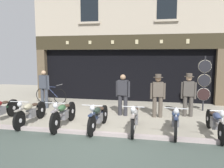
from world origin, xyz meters
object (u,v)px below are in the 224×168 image
object	(u,v)px
motorcycle_far_left	(0,109)
motorcycle_left	(31,112)
motorcycle_right	(175,120)
motorcycle_far_right	(215,122)
advert_board_far	(75,63)
motorcycle_center_left	(64,114)
leaning_bicycle	(51,95)
salesman_right	(158,93)
motorcycle_center	(98,116)
salesman_left	(44,87)
tyre_sign_pole	(204,81)
motorcycle_center_right	(135,118)
assistant_far_right	(188,93)
advert_board_near	(93,65)
shopkeeper_center	(123,93)

from	to	relation	value
motorcycle_far_left	motorcycle_left	xyz separation A→B (m)	(1.22, -0.08, -0.01)
motorcycle_left	motorcycle_right	xyz separation A→B (m)	(4.71, -0.00, 0.00)
motorcycle_far_right	advert_board_far	xyz separation A→B (m)	(-6.01, 4.70, 1.50)
motorcycle_far_right	motorcycle_center_left	bearing A→B (deg)	-0.39
motorcycle_right	leaning_bicycle	xyz separation A→B (m)	(-5.68, 3.40, -0.04)
motorcycle_far_left	salesman_right	bearing A→B (deg)	-161.27
motorcycle_center	advert_board_far	bearing A→B (deg)	-59.68
motorcycle_far_left	salesman_left	distance (m)	2.34
motorcycle_center	motorcycle_right	xyz separation A→B (m)	(2.34, 0.07, 0.01)
tyre_sign_pole	motorcycle_right	bearing A→B (deg)	-112.98
tyre_sign_pole	salesman_right	bearing A→B (deg)	-143.07
motorcycle_far_left	motorcycle_center_right	size ratio (longest dim) A/B	1.00
motorcycle_center_left	motorcycle_center	world-z (taller)	motorcycle_center_left
motorcycle_far_right	salesman_left	distance (m)	6.95
advert_board_far	salesman_right	bearing A→B (deg)	-34.33
assistant_far_right	motorcycle_center	bearing A→B (deg)	39.30
motorcycle_center	tyre_sign_pole	world-z (taller)	tyre_sign_pole
leaning_bicycle	motorcycle_right	bearing A→B (deg)	67.63
advert_board_far	motorcycle_center	bearing A→B (deg)	-61.92
tyre_sign_pole	leaning_bicycle	xyz separation A→B (m)	(-7.01, 0.25, -0.88)
motorcycle_right	tyre_sign_pole	xyz separation A→B (m)	(1.33, 3.15, 0.84)
motorcycle_left	motorcycle_far_right	xyz separation A→B (m)	(5.83, 0.02, -0.01)
motorcycle_far_left	salesman_left	xyz separation A→B (m)	(0.50, 2.24, 0.49)
motorcycle_center_right	assistant_far_right	size ratio (longest dim) A/B	1.20
salesman_left	advert_board_near	world-z (taller)	advert_board_near
motorcycle_center_right	salesman_left	distance (m)	4.84
salesman_left	advert_board_near	xyz separation A→B (m)	(1.54, 2.41, 0.88)
motorcycle_left	tyre_sign_pole	distance (m)	6.87
motorcycle_right	assistant_far_right	size ratio (longest dim) A/B	1.19
motorcycle_far_right	salesman_right	size ratio (longest dim) A/B	1.24
motorcycle_center_left	motorcycle_far_right	size ratio (longest dim) A/B	1.04
motorcycle_center_right	assistant_far_right	xyz separation A→B (m)	(1.81, 2.09, 0.50)
salesman_right	advert_board_near	size ratio (longest dim) A/B	1.84
assistant_far_right	tyre_sign_pole	xyz separation A→B (m)	(0.73, 1.06, 0.35)
motorcycle_far_right	leaning_bicycle	distance (m)	7.58
motorcycle_far_left	tyre_sign_pole	world-z (taller)	tyre_sign_pole
salesman_right	advert_board_far	xyz separation A→B (m)	(-4.36, 2.98, 1.00)
motorcycle_far_left	leaning_bicycle	bearing A→B (deg)	-92.74
motorcycle_far_left	tyre_sign_pole	bearing A→B (deg)	-155.51
shopkeeper_center	salesman_right	size ratio (longest dim) A/B	0.98
salesman_right	motorcycle_far_left	bearing A→B (deg)	9.96
motorcycle_center	advert_board_near	size ratio (longest dim) A/B	2.20
motorcycle_far_left	motorcycle_left	world-z (taller)	motorcycle_far_left
motorcycle_center_left	motorcycle_far_right	world-z (taller)	motorcycle_center_left
motorcycle_center_left	assistant_far_right	bearing A→B (deg)	-154.46
motorcycle_center_right	advert_board_far	world-z (taller)	advert_board_far
leaning_bicycle	motorcycle_center	bearing A→B (deg)	52.45
motorcycle_center_left	salesman_left	xyz separation A→B (m)	(-1.93, 2.36, 0.48)
salesman_left	shopkeeper_center	bearing A→B (deg)	-175.81
motorcycle_right	shopkeeper_center	distance (m)	2.57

